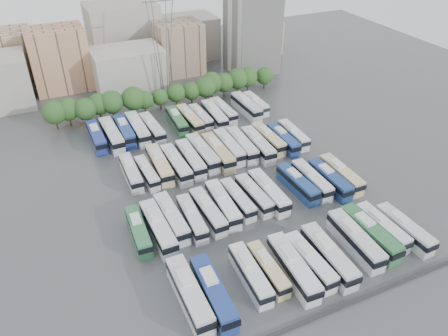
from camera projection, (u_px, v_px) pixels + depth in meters
name	position (u px, v px, depth m)	size (l,w,h in m)	color
ground	(234.00, 190.00, 89.04)	(220.00, 220.00, 0.00)	#424447
parapet	(331.00, 311.00, 63.93)	(56.00, 0.50, 0.50)	#2D2D30
tree_line	(164.00, 93.00, 118.16)	(65.51, 7.70, 8.01)	black
city_buildings	(114.00, 51.00, 136.46)	(102.00, 35.00, 20.00)	#9E998E
apartment_tower	(252.00, 30.00, 137.41)	(14.00, 14.00, 26.00)	silver
electricity_pylon	(161.00, 31.00, 117.18)	(9.00, 6.91, 33.83)	slate
bus_r0_s1	(189.00, 294.00, 64.19)	(3.01, 13.66, 4.28)	silver
bus_r0_s2	(213.00, 293.00, 64.51)	(3.33, 13.42, 4.18)	navy
bus_r0_s4	(250.00, 274.00, 67.83)	(3.07, 11.99, 3.73)	silver
bus_r0_s5	(268.00, 269.00, 68.91)	(2.48, 10.87, 3.40)	beige
bus_r0_s6	(293.00, 267.00, 68.66)	(3.59, 13.46, 4.18)	silver
bus_r0_s7	(310.00, 261.00, 70.02)	(2.89, 12.06, 3.76)	silver
bus_r0_s8	(329.00, 256.00, 70.82)	(3.30, 13.37, 4.17)	silver
bus_r0_s10	(355.00, 240.00, 73.92)	(3.48, 13.44, 4.18)	silver
bus_r0_s11	(370.00, 233.00, 75.28)	(3.24, 13.37, 4.17)	#2E6C3F
bus_r0_s12	(382.00, 227.00, 76.90)	(2.89, 11.90, 3.72)	silver
bus_r0_s13	(404.00, 229.00, 76.48)	(3.12, 12.22, 3.80)	silver
bus_r1_s0	(138.00, 231.00, 76.14)	(3.10, 11.76, 3.66)	#317248
bus_r1_s1	(158.00, 228.00, 76.40)	(3.16, 13.35, 4.17)	silver
bus_r1_s2	(171.00, 218.00, 78.83)	(3.05, 12.66, 3.95)	silver
bus_r1_s3	(192.00, 218.00, 78.97)	(2.98, 11.66, 3.63)	silver
bus_r1_s4	(208.00, 211.00, 80.45)	(2.97, 12.24, 3.82)	silver
bus_r1_s5	(223.00, 204.00, 82.09)	(3.29, 12.71, 3.95)	white
bus_r1_s6	(238.00, 199.00, 83.70)	(2.69, 11.41, 3.57)	silver
bus_r1_s7	(254.00, 195.00, 84.74)	(2.94, 11.66, 3.63)	silver
bus_r1_s8	(269.00, 192.00, 85.27)	(2.80, 12.79, 4.01)	silver
bus_r1_s10	(297.00, 183.00, 87.82)	(3.15, 12.12, 3.77)	navy
bus_r1_s11	(312.00, 180.00, 88.85)	(2.77, 12.14, 3.80)	silver
bus_r1_s12	(330.00, 179.00, 88.92)	(2.80, 12.35, 3.87)	navy
bus_r1_s13	(341.00, 174.00, 90.40)	(2.86, 12.51, 3.92)	beige
bus_r2_s1	(131.00, 172.00, 91.19)	(2.80, 11.95, 3.74)	silver
bus_r2_s2	(147.00, 173.00, 91.36)	(2.79, 10.86, 3.38)	silver
bus_r2_s3	(159.00, 165.00, 93.24)	(3.24, 13.25, 4.13)	beige
bus_r2_s4	(176.00, 164.00, 93.41)	(3.13, 13.12, 4.10)	silver
bus_r2_s5	(191.00, 159.00, 95.22)	(2.99, 12.94, 4.05)	silver
bus_r2_s6	(203.00, 153.00, 97.08)	(3.29, 13.56, 4.23)	silver
bus_r2_s7	(218.00, 152.00, 97.43)	(2.93, 13.35, 4.19)	#C0B384
bus_r2_s8	(229.00, 147.00, 99.52)	(3.02, 12.78, 3.99)	silver
bus_r2_s9	(242.00, 145.00, 100.21)	(3.31, 13.03, 4.06)	silver
bus_r2_s10	(258.00, 145.00, 100.20)	(3.30, 13.28, 4.14)	silver
bus_r2_s11	(268.00, 139.00, 102.68)	(2.96, 12.48, 3.90)	beige
bus_r2_s12	(283.00, 139.00, 102.63)	(2.86, 12.07, 3.77)	navy
bus_r2_s13	(293.00, 135.00, 104.60)	(2.96, 11.63, 3.62)	silver
bus_r3_s0	(97.00, 137.00, 103.51)	(2.86, 12.53, 3.92)	navy
bus_r3_s1	(112.00, 135.00, 103.92)	(3.41, 13.75, 4.29)	silver
bus_r3_s2	(125.00, 131.00, 105.75)	(2.86, 12.83, 4.02)	navy
bus_r3_s3	(138.00, 129.00, 106.48)	(3.05, 13.60, 4.26)	silver
bus_r3_s4	(152.00, 128.00, 106.97)	(3.40, 12.83, 3.99)	silver
bus_r3_s6	(177.00, 121.00, 110.45)	(3.19, 12.18, 3.79)	#2F6E3C
bus_r3_s7	(190.00, 119.00, 110.93)	(3.25, 12.74, 3.97)	beige
bus_r3_s8	(201.00, 117.00, 112.34)	(2.79, 11.40, 3.56)	silver
bus_r3_s9	(214.00, 115.00, 112.85)	(3.41, 13.11, 4.08)	silver
bus_r3_s10	(223.00, 111.00, 115.25)	(2.99, 12.04, 3.75)	silver
bus_r3_s12	(246.00, 106.00, 117.01)	(3.21, 13.30, 4.15)	silver
bus_r3_s13	(256.00, 103.00, 119.05)	(2.57, 11.39, 3.57)	white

